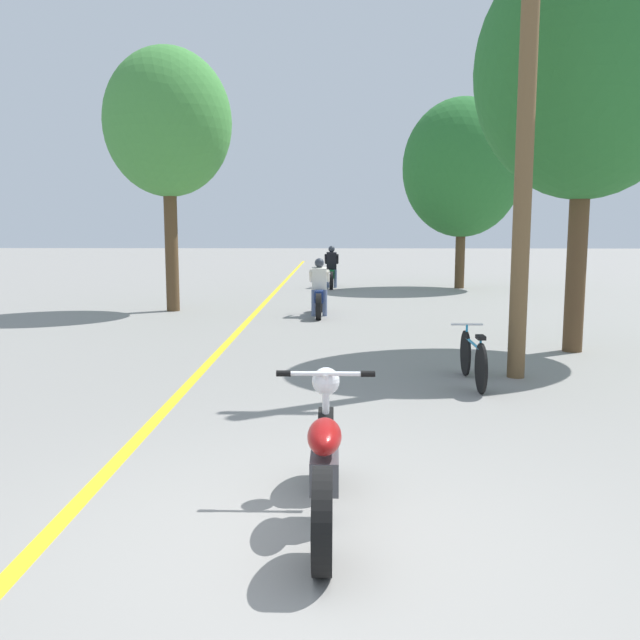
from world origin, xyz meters
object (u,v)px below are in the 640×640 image
object	(u,v)px
roadside_tree_right_near	(586,71)
roadside_tree_right_far	(463,168)
roadside_tree_left	(168,124)
motorcycle_foreground	(325,462)
motorcycle_rider_lead	(319,294)
motorcycle_rider_far	(332,272)
bicycle_parked	(473,358)
utility_pole	(525,139)

from	to	relation	value
roadside_tree_right_near	roadside_tree_right_far	size ratio (longest dim) A/B	1.05
roadside_tree_left	motorcycle_foreground	distance (m)	13.27
roadside_tree_right_far	motorcycle_rider_lead	distance (m)	9.25
roadside_tree_right_near	motorcycle_rider_far	size ratio (longest dim) A/B	3.21
motorcycle_foreground	bicycle_parked	distance (m)	4.67
motorcycle_rider_far	bicycle_parked	xyz separation A→B (m)	(1.99, -14.23, -0.19)
motorcycle_rider_lead	motorcycle_rider_far	world-z (taller)	motorcycle_rider_far
motorcycle_foreground	motorcycle_rider_lead	size ratio (longest dim) A/B	1.01
roadside_tree_left	motorcycle_rider_lead	xyz separation A→B (m)	(3.65, -0.84, -4.01)
roadside_tree_right_far	motorcycle_rider_far	xyz separation A→B (m)	(-4.34, 0.10, -3.46)
roadside_tree_left	motorcycle_rider_lead	size ratio (longest dim) A/B	3.15
roadside_tree_left	motorcycle_foreground	xyz separation A→B (m)	(3.97, -11.99, -4.09)
roadside_tree_right_near	motorcycle_rider_far	bearing A→B (deg)	109.33
roadside_tree_right_near	roadside_tree_left	xyz separation A→B (m)	(-8.03, 5.29, -0.01)
roadside_tree_right_near	motorcycle_rider_lead	bearing A→B (deg)	134.53
roadside_tree_right_near	bicycle_parked	distance (m)	5.30
roadside_tree_left	bicycle_parked	bearing A→B (deg)	-52.72
motorcycle_foreground	bicycle_parked	size ratio (longest dim) A/B	1.20
motorcycle_rider_far	utility_pole	bearing A→B (deg)	-79.04
motorcycle_foreground	motorcycle_rider_far	size ratio (longest dim) A/B	0.99
roadside_tree_right_far	roadside_tree_left	size ratio (longest dim) A/B	1.00
utility_pole	roadside_tree_left	bearing A→B (deg)	131.99
roadside_tree_left	motorcycle_foreground	size ratio (longest dim) A/B	3.12
motorcycle_rider_lead	bicycle_parked	bearing A→B (deg)	-72.10
roadside_tree_right_near	roadside_tree_right_far	distance (m)	11.71
roadside_tree_right_near	motorcycle_rider_far	world-z (taller)	roadside_tree_right_near
roadside_tree_right_far	utility_pole	bearing A→B (deg)	-96.93
utility_pole	roadside_tree_right_near	world-z (taller)	roadside_tree_right_near
motorcycle_rider_lead	motorcycle_foreground	bearing A→B (deg)	-88.36
motorcycle_rider_far	motorcycle_foreground	bearing A→B (deg)	-89.73
roadside_tree_right_far	bicycle_parked	size ratio (longest dim) A/B	3.75
utility_pole	motorcycle_rider_far	bearing A→B (deg)	100.96
roadside_tree_right_far	motorcycle_rider_far	world-z (taller)	roadside_tree_right_far
utility_pole	roadside_tree_right_near	xyz separation A→B (m)	(1.47, 2.00, 1.29)
roadside_tree_right_far	motorcycle_rider_far	distance (m)	5.55
utility_pole	roadside_tree_right_near	size ratio (longest dim) A/B	0.96
roadside_tree_left	bicycle_parked	distance (m)	10.56
motorcycle_foreground	roadside_tree_left	bearing A→B (deg)	108.34
motorcycle_rider_lead	bicycle_parked	size ratio (longest dim) A/B	1.19
roadside_tree_left	bicycle_parked	world-z (taller)	roadside_tree_left
roadside_tree_left	motorcycle_rider_lead	distance (m)	5.49
roadside_tree_right_near	motorcycle_foreground	world-z (taller)	roadside_tree_right_near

